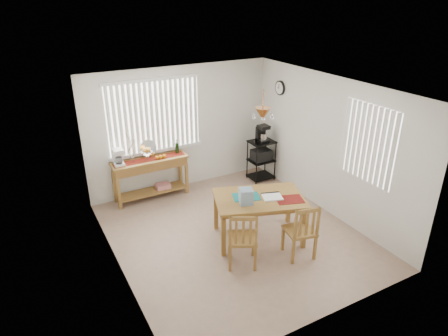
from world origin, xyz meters
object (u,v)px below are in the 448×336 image
sideboard (151,169)px  chair_right (301,231)px  wire_cart (261,156)px  chair_left (242,239)px  dining_table (259,202)px  cart_items (262,134)px

sideboard → chair_right: chair_right is taller
wire_cart → chair_left: bearing=-128.7°
dining_table → chair_left: bearing=-140.8°
wire_cart → cart_items: size_ratio=2.43×
sideboard → wire_cart: 2.48m
wire_cart → chair_right: (-1.06, -2.73, -0.08)m
dining_table → cart_items: bearing=55.5°
wire_cart → chair_left: chair_left is taller
sideboard → chair_right: (1.40, -3.06, -0.17)m
sideboard → dining_table: size_ratio=0.90×
sideboard → cart_items: (2.46, -0.31, 0.44)m
chair_right → wire_cart: bearing=68.8°
wire_cart → chair_right: 2.93m
wire_cart → cart_items: cart_items is taller
sideboard → cart_items: size_ratio=4.07×
sideboard → chair_left: size_ratio=1.59×
sideboard → chair_left: 2.84m
cart_items → chair_right: 3.00m
dining_table → chair_left: chair_left is taller
sideboard → dining_table: 2.54m
wire_cart → dining_table: bearing=-124.6°
chair_left → sideboard: bearing=99.6°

